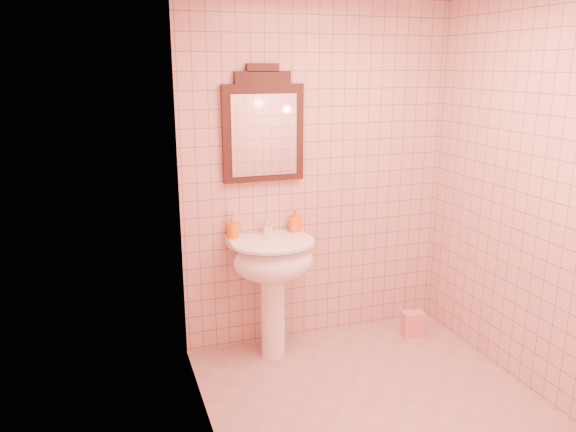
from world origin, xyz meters
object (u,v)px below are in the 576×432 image
object	(u,v)px
toothbrush_cup	(233,230)
soap_dispenser	(295,221)
pedestal_sink	(273,269)
mirror	(263,128)
towel	(413,324)

from	to	relation	value
toothbrush_cup	soap_dispenser	distance (m)	0.45
pedestal_sink	soap_dispenser	bearing A→B (deg)	36.45
mirror	towel	bearing A→B (deg)	-13.41
pedestal_sink	mirror	distance (m)	0.97
toothbrush_cup	soap_dispenser	bearing A→B (deg)	-0.24
toothbrush_cup	towel	size ratio (longest dim) A/B	1.03
toothbrush_cup	soap_dispenser	world-z (taller)	toothbrush_cup
mirror	toothbrush_cup	bearing A→B (deg)	-170.48
mirror	soap_dispenser	distance (m)	0.70
towel	pedestal_sink	bearing A→B (deg)	176.81
mirror	soap_dispenser	size ratio (longest dim) A/B	4.78
pedestal_sink	toothbrush_cup	xyz separation A→B (m)	(-0.24, 0.16, 0.26)
pedestal_sink	mirror	world-z (taller)	mirror
mirror	soap_dispenser	xyz separation A→B (m)	(0.22, -0.04, -0.66)
pedestal_sink	toothbrush_cup	bearing A→B (deg)	145.86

